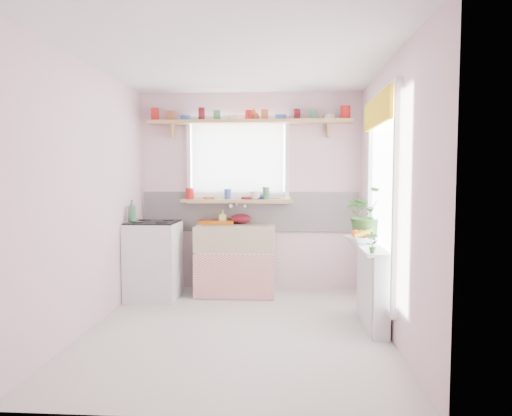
{
  "coord_description": "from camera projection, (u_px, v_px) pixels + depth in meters",
  "views": [
    {
      "loc": [
        0.45,
        -4.2,
        1.45
      ],
      "look_at": [
        0.15,
        0.55,
        1.12
      ],
      "focal_mm": 32.0,
      "sensor_mm": 36.0,
      "label": 1
    }
  ],
  "objects": [
    {
      "name": "room",
      "position": [
        304.0,
        183.0,
        5.03
      ],
      "size": [
        3.2,
        3.2,
        3.2
      ],
      "color": "beige",
      "rests_on": "ground"
    },
    {
      "name": "sink_unit",
      "position": [
        236.0,
        259.0,
        5.58
      ],
      "size": [
        0.95,
        0.65,
        1.11
      ],
      "color": "white",
      "rests_on": "ground"
    },
    {
      "name": "cooker",
      "position": [
        154.0,
        260.0,
        5.4
      ],
      "size": [
        0.58,
        0.58,
        0.93
      ],
      "color": "white",
      "rests_on": "ground"
    },
    {
      "name": "radiator_ledge",
      "position": [
        372.0,
        285.0,
        4.4
      ],
      "size": [
        0.22,
        0.95,
        0.78
      ],
      "color": "white",
      "rests_on": "ground"
    },
    {
      "name": "windowsill",
      "position": [
        237.0,
        201.0,
        5.72
      ],
      "size": [
        1.4,
        0.22,
        0.04
      ],
      "primitive_type": "cube",
      "color": "tan",
      "rests_on": "room"
    },
    {
      "name": "pine_shelf",
      "position": [
        249.0,
        122.0,
        5.63
      ],
      "size": [
        2.52,
        0.24,
        0.04
      ],
      "primitive_type": "cube",
      "color": "tan",
      "rests_on": "room"
    },
    {
      "name": "shelf_crockery",
      "position": [
        248.0,
        116.0,
        5.63
      ],
      "size": [
        2.47,
        0.11,
        0.12
      ],
      "color": "red",
      "rests_on": "pine_shelf"
    },
    {
      "name": "sill_crockery",
      "position": [
        233.0,
        195.0,
        5.72
      ],
      "size": [
        1.35,
        0.11,
        0.12
      ],
      "color": "red",
      "rests_on": "windowsill"
    },
    {
      "name": "dish_tray",
      "position": [
        217.0,
        222.0,
        5.77
      ],
      "size": [
        0.44,
        0.33,
        0.04
      ],
      "primitive_type": "cube",
      "rotation": [
        0.0,
        0.0,
        0.01
      ],
      "color": "#D26512",
      "rests_on": "sink_unit"
    },
    {
      "name": "colander",
      "position": [
        241.0,
        219.0,
        5.75
      ],
      "size": [
        0.34,
        0.34,
        0.12
      ],
      "primitive_type": "ellipsoid",
      "rotation": [
        0.0,
        0.0,
        -0.26
      ],
      "color": "maroon",
      "rests_on": "sink_unit"
    },
    {
      "name": "jade_plant",
      "position": [
        368.0,
        214.0,
        4.75
      ],
      "size": [
        0.58,
        0.53,
        0.56
      ],
      "primitive_type": "imported",
      "rotation": [
        0.0,
        0.0,
        0.2
      ],
      "color": "#336428",
      "rests_on": "radiator_ledge"
    },
    {
      "name": "fruit_bowl",
      "position": [
        361.0,
        240.0,
        4.56
      ],
      "size": [
        0.41,
        0.41,
        0.08
      ],
      "primitive_type": "imported",
      "rotation": [
        0.0,
        0.0,
        0.39
      ],
      "color": "white",
      "rests_on": "radiator_ledge"
    },
    {
      "name": "herb_pot",
      "position": [
        372.0,
        242.0,
        3.98
      ],
      "size": [
        0.1,
        0.07,
        0.19
      ],
      "primitive_type": "imported",
      "rotation": [
        0.0,
        0.0,
        -0.01
      ],
      "color": "#326E2C",
      "rests_on": "radiator_ledge"
    },
    {
      "name": "soap_bottle_sink",
      "position": [
        223.0,
        217.0,
        5.71
      ],
      "size": [
        0.09,
        0.09,
        0.18
      ],
      "primitive_type": "imported",
      "rotation": [
        0.0,
        0.0,
        -0.08
      ],
      "color": "#F0EA6A",
      "rests_on": "sink_unit"
    },
    {
      "name": "sill_cup",
      "position": [
        255.0,
        195.0,
        5.67
      ],
      "size": [
        0.14,
        0.14,
        0.1
      ],
      "primitive_type": "imported",
      "rotation": [
        0.0,
        0.0,
        0.11
      ],
      "color": "silver",
      "rests_on": "windowsill"
    },
    {
      "name": "sill_bowl",
      "position": [
        261.0,
        197.0,
        5.75
      ],
      "size": [
        0.27,
        0.27,
        0.06
      ],
      "primitive_type": "imported",
      "rotation": [
        0.0,
        0.0,
        0.41
      ],
      "color": "#30439D",
      "rests_on": "windowsill"
    },
    {
      "name": "shelf_vase",
      "position": [
        254.0,
        115.0,
        5.68
      ],
      "size": [
        0.16,
        0.16,
        0.15
      ],
      "primitive_type": "imported",
      "rotation": [
        0.0,
        0.0,
        0.13
      ],
      "color": "#A95F34",
      "rests_on": "pine_shelf"
    },
    {
      "name": "cooker_bottle",
      "position": [
        132.0,
        211.0,
        5.28
      ],
      "size": [
        0.13,
        0.13,
        0.26
      ],
      "primitive_type": "imported",
      "rotation": [
        0.0,
        0.0,
        0.41
      ],
      "color": "#3D7A4F",
      "rests_on": "cooker"
    },
    {
      "name": "fruit",
      "position": [
        361.0,
        234.0,
        4.56
      ],
      "size": [
        0.2,
        0.14,
        0.1
      ],
      "color": "#FF5D15",
      "rests_on": "fruit_bowl"
    }
  ]
}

